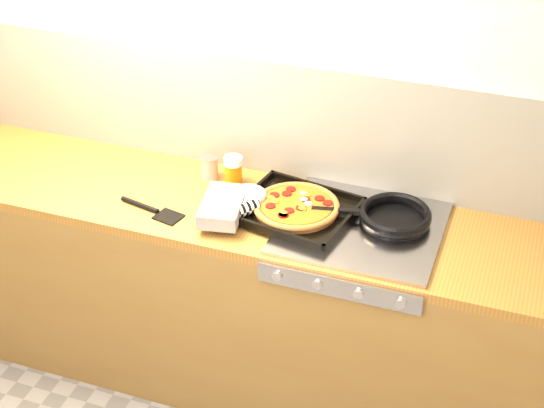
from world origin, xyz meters
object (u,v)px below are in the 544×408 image
at_px(frying_pan, 394,216).
at_px(juice_glass, 233,170).
at_px(tomato_can, 209,168).
at_px(pizza_on_tray, 277,206).

relative_size(frying_pan, juice_glass, 3.81).
xyz_separation_m(tomato_can, juice_glass, (0.11, -0.01, 0.01)).
bearing_deg(tomato_can, pizza_on_tray, -26.19).
bearing_deg(frying_pan, pizza_on_tray, -168.35).
height_order(pizza_on_tray, frying_pan, pizza_on_tray).
height_order(frying_pan, tomato_can, tomato_can).
distance_m(frying_pan, juice_glass, 0.69).
distance_m(pizza_on_tray, juice_glass, 0.30).
distance_m(tomato_can, juice_glass, 0.11).
bearing_deg(frying_pan, tomato_can, 173.91).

